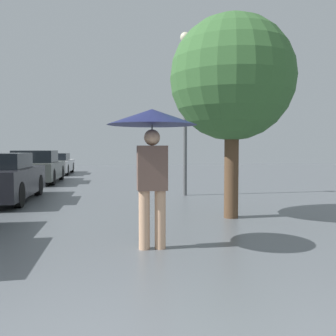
{
  "coord_description": "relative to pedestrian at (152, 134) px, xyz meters",
  "views": [
    {
      "loc": [
        -0.29,
        -1.56,
        1.38
      ],
      "look_at": [
        0.48,
        3.51,
        1.11
      ],
      "focal_mm": 40.0,
      "sensor_mm": 36.0,
      "label": 1
    }
  ],
  "objects": [
    {
      "name": "parked_car_farthest",
      "position": [
        -3.61,
        15.97,
        -1.04
      ],
      "size": [
        1.73,
        4.19,
        1.13
      ],
      "color": "silver",
      "rests_on": "ground_plane"
    },
    {
      "name": "pedestrian",
      "position": [
        0.0,
        0.0,
        0.0
      ],
      "size": [
        1.22,
        1.22,
        1.92
      ],
      "color": "tan",
      "rests_on": "ground_plane"
    },
    {
      "name": "parked_car_third",
      "position": [
        -3.54,
        10.66,
        -0.97
      ],
      "size": [
        1.75,
        4.08,
        1.31
      ],
      "color": "#4C514C",
      "rests_on": "ground_plane"
    },
    {
      "name": "parked_car_second",
      "position": [
        -3.43,
        5.2,
        -0.98
      ],
      "size": [
        1.64,
        3.85,
        1.26
      ],
      "color": "black",
      "rests_on": "ground_plane"
    },
    {
      "name": "tree",
      "position": [
        1.81,
        2.08,
        1.16
      ],
      "size": [
        2.45,
        2.45,
        3.99
      ],
      "color": "brown",
      "rests_on": "ground_plane"
    },
    {
      "name": "street_lamp",
      "position": [
        1.6,
        5.73,
        1.43
      ],
      "size": [
        0.3,
        0.3,
        4.74
      ],
      "color": "#515456",
      "rests_on": "ground_plane"
    }
  ]
}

